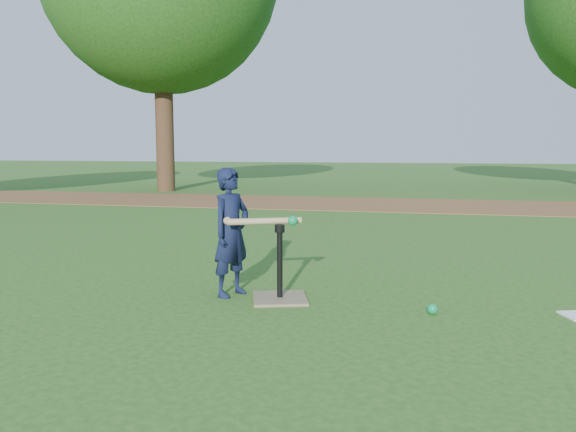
# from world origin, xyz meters

# --- Properties ---
(ground) EXTENTS (80.00, 80.00, 0.00)m
(ground) POSITION_xyz_m (0.00, 0.00, 0.00)
(ground) COLOR #285116
(ground) RESTS_ON ground
(dirt_strip) EXTENTS (24.00, 3.00, 0.01)m
(dirt_strip) POSITION_xyz_m (0.00, 7.50, 0.01)
(dirt_strip) COLOR brown
(dirt_strip) RESTS_ON ground
(child) EXTENTS (0.39, 0.46, 1.07)m
(child) POSITION_xyz_m (-0.61, -0.30, 0.53)
(child) COLOR black
(child) RESTS_ON ground
(wiffle_ball_ground) EXTENTS (0.08, 0.08, 0.08)m
(wiffle_ball_ground) POSITION_xyz_m (1.02, -0.49, 0.04)
(wiffle_ball_ground) COLOR #0C8648
(wiffle_ball_ground) RESTS_ON ground
(batting_tee) EXTENTS (0.54, 0.54, 0.61)m
(batting_tee) POSITION_xyz_m (-0.18, -0.35, 0.11)
(batting_tee) COLOR #7D694F
(batting_tee) RESTS_ON ground
(swing_action) EXTENTS (0.62, 0.29, 0.08)m
(swing_action) POSITION_xyz_m (-0.29, -0.38, 0.64)
(swing_action) COLOR tan
(swing_action) RESTS_ON ground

